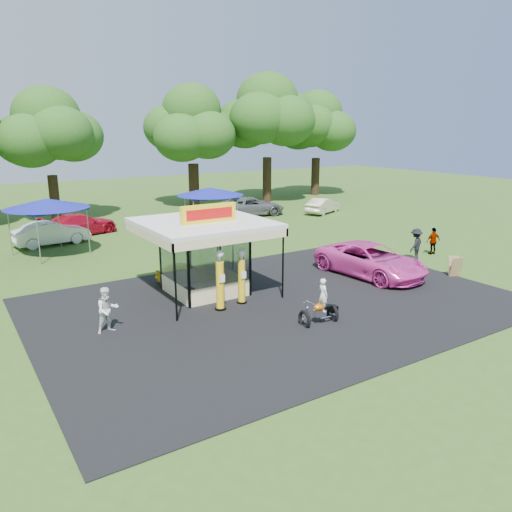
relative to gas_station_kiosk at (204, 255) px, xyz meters
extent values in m
plane|color=#33541A|center=(2.00, -4.99, -1.78)|extent=(120.00, 120.00, 0.00)
cube|color=black|center=(2.00, -2.99, -1.76)|extent=(20.00, 14.00, 0.04)
cube|color=white|center=(0.00, 0.01, -1.75)|extent=(3.00, 3.00, 0.06)
cube|color=white|center=(0.00, 0.01, 1.51)|extent=(5.40, 5.40, 0.18)
cube|color=yellow|center=(0.00, -0.49, 2.00)|extent=(2.60, 0.25, 0.80)
cube|color=red|center=(0.00, -0.62, 2.00)|extent=(2.21, 0.02, 0.45)
cylinder|color=black|center=(-2.55, -2.54, -0.18)|extent=(0.08, 0.08, 3.20)
cylinder|color=black|center=(2.55, -2.54, -0.18)|extent=(0.08, 0.08, 3.20)
cylinder|color=black|center=(-0.49, -2.34, -1.73)|extent=(0.48, 0.48, 0.11)
cylinder|color=yellow|center=(-0.49, -2.34, -0.68)|extent=(0.33, 0.33, 1.98)
cylinder|color=silver|center=(-0.49, -2.34, 0.42)|extent=(0.22, 0.22, 0.22)
sphere|color=white|center=(-0.49, -2.34, 0.64)|extent=(0.35, 0.35, 0.35)
cube|color=white|center=(-0.49, -2.54, -0.35)|extent=(0.24, 0.02, 0.33)
cylinder|color=black|center=(0.68, -2.12, -1.73)|extent=(0.45, 0.45, 0.10)
cylinder|color=yellow|center=(0.68, -2.12, -0.76)|extent=(0.31, 0.31, 1.84)
cylinder|color=silver|center=(0.68, -2.12, 0.26)|extent=(0.20, 0.20, 0.20)
sphere|color=white|center=(0.68, -2.12, 0.47)|extent=(0.33, 0.33, 0.33)
cube|color=white|center=(0.68, -2.31, -0.45)|extent=(0.23, 0.02, 0.31)
torus|color=black|center=(1.33, -5.67, -1.48)|extent=(0.19, 0.75, 0.74)
torus|color=black|center=(2.66, -5.75, -1.48)|extent=(0.19, 0.75, 0.74)
cube|color=silver|center=(2.04, -5.71, -1.34)|extent=(0.50, 0.28, 0.27)
ellipsoid|color=#C95E0E|center=(2.04, -5.71, -1.09)|extent=(0.57, 0.32, 0.27)
cube|color=black|center=(2.35, -5.73, -1.15)|extent=(0.50, 0.26, 0.09)
cube|color=black|center=(2.68, -5.75, -1.30)|extent=(0.33, 0.32, 0.25)
cylinder|color=silver|center=(1.47, -5.68, -1.16)|extent=(0.39, 0.08, 0.79)
cylinder|color=silver|center=(1.60, -5.69, -0.85)|extent=(0.08, 0.53, 0.04)
sphere|color=silver|center=(1.45, -5.68, -1.03)|extent=(0.14, 0.14, 0.14)
imported|color=white|center=(2.17, -5.72, -0.63)|extent=(0.35, 0.50, 1.33)
torus|color=black|center=(-1.06, -0.68, -1.45)|extent=(0.68, 0.35, 0.67)
torus|color=black|center=(-1.18, -0.55, -1.45)|extent=(0.70, 0.44, 0.67)
cube|color=#593819|center=(11.87, -4.73, -1.25)|extent=(0.64, 0.46, 1.05)
cube|color=#593819|center=(11.87, -4.47, -1.25)|extent=(0.64, 0.46, 1.05)
imported|color=yellow|center=(0.00, 2.21, -1.30)|extent=(2.82, 1.13, 0.96)
imported|color=#EF41AC|center=(8.39, -2.13, -0.95)|extent=(3.24, 6.18, 1.66)
imported|color=white|center=(-5.10, -2.12, -0.91)|extent=(0.90, 0.73, 1.75)
imported|color=black|center=(12.76, -1.33, -0.85)|extent=(1.36, 1.04, 1.86)
imported|color=gray|center=(14.80, -0.94, -0.97)|extent=(1.02, 0.60, 1.63)
imported|color=white|center=(-3.91, 14.07, -1.01)|extent=(4.83, 2.18, 1.54)
imported|color=#AF0D21|center=(-1.58, 16.18, -1.01)|extent=(5.70, 3.62, 1.54)
imported|color=#BBBABF|center=(8.11, 13.03, -0.92)|extent=(5.47, 3.94, 1.73)
imported|color=slate|center=(12.92, 16.51, -0.98)|extent=(6.10, 3.52, 1.60)
imported|color=#C3B695|center=(18.88, 14.03, -1.09)|extent=(4.43, 3.01, 1.38)
cylinder|color=gray|center=(-6.06, 12.96, -0.44)|extent=(0.07, 0.07, 2.69)
cylinder|color=gray|center=(-2.90, 12.96, -0.44)|extent=(0.07, 0.07, 2.69)
cylinder|color=gray|center=(-6.06, 9.80, -0.44)|extent=(0.07, 0.07, 2.69)
cylinder|color=gray|center=(-2.90, 9.80, -0.44)|extent=(0.07, 0.07, 2.69)
cube|color=#161C92|center=(-4.48, 11.38, 0.97)|extent=(3.36, 3.36, 0.13)
cone|color=#161C92|center=(-4.48, 11.38, 1.32)|extent=(4.83, 4.83, 0.56)
cylinder|color=gray|center=(4.96, 13.29, -0.47)|extent=(0.07, 0.07, 2.62)
cylinder|color=gray|center=(8.04, 13.29, -0.47)|extent=(0.07, 0.07, 2.62)
cylinder|color=gray|center=(4.96, 10.21, -0.47)|extent=(0.07, 0.07, 2.62)
cylinder|color=gray|center=(8.04, 10.21, -0.47)|extent=(0.07, 0.07, 2.62)
cube|color=#161C92|center=(6.50, 11.75, 0.91)|extent=(3.28, 3.28, 0.13)
cone|color=#161C92|center=(6.50, 11.75, 1.24)|extent=(4.72, 4.72, 0.55)
cylinder|color=black|center=(-1.76, 23.31, 0.05)|extent=(0.78, 0.78, 3.66)
ellipsoid|color=#1C4614|center=(-1.76, 23.31, 4.80)|extent=(8.78, 8.78, 7.53)
cylinder|color=black|center=(11.31, 24.36, 0.23)|extent=(1.01, 1.01, 4.02)
ellipsoid|color=#1C4614|center=(11.31, 24.36, 5.37)|extent=(9.39, 9.39, 8.05)
cylinder|color=black|center=(18.80, 22.80, 0.45)|extent=(0.89, 0.89, 4.47)
ellipsoid|color=#1C4614|center=(18.80, 22.80, 6.16)|extent=(10.42, 10.42, 8.93)
cylinder|color=black|center=(26.33, 24.24, 0.26)|extent=(0.92, 0.92, 4.09)
ellipsoid|color=#1C4614|center=(26.33, 24.24, 5.38)|extent=(9.23, 9.23, 7.91)
camera|label=1|loc=(-9.86, -19.63, 5.63)|focal=35.00mm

